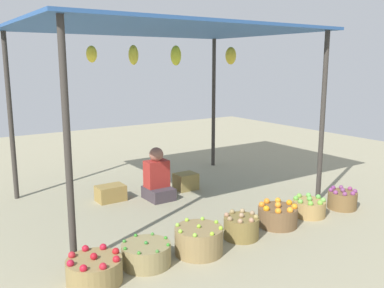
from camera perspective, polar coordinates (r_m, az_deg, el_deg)
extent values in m
plane|color=gray|center=(6.37, -3.48, -7.43)|extent=(14.00, 14.00, 0.00)
cylinder|color=#38332D|center=(4.18, -16.46, -0.41)|extent=(0.07, 0.07, 2.44)
cylinder|color=#38332D|center=(6.33, 17.21, 3.32)|extent=(0.07, 0.07, 2.44)
cylinder|color=#38332D|center=(6.67, -23.32, 3.29)|extent=(0.07, 0.07, 2.44)
cylinder|color=#38332D|center=(8.19, 2.93, 5.46)|extent=(0.07, 0.07, 2.44)
cube|color=#2F5896|center=(6.06, -3.76, 15.24)|extent=(3.98, 2.89, 0.04)
ellipsoid|color=yellow|center=(5.35, -13.41, 11.73)|extent=(0.13, 0.13, 0.20)
ellipsoid|color=yellow|center=(5.97, -7.91, 11.83)|extent=(0.14, 0.14, 0.27)
ellipsoid|color=yellow|center=(6.46, -2.19, 11.86)|extent=(0.16, 0.16, 0.30)
ellipsoid|color=yellow|center=(6.74, 5.26, 11.79)|extent=(0.17, 0.17, 0.27)
cube|color=#3F363C|center=(6.35, -4.54, -6.64)|extent=(0.36, 0.44, 0.18)
cube|color=maroon|center=(6.31, -4.80, -4.02)|extent=(0.34, 0.22, 0.40)
sphere|color=#945F4E|center=(6.24, -4.84, -1.41)|extent=(0.21, 0.21, 0.21)
cylinder|color=olive|center=(4.18, -13.04, -16.34)|extent=(0.52, 0.52, 0.23)
sphere|color=#AB151F|center=(4.11, -13.13, -14.57)|extent=(0.07, 0.07, 0.07)
sphere|color=#AC191C|center=(4.19, -10.26, -14.06)|extent=(0.07, 0.07, 0.07)
sphere|color=#B5192C|center=(4.30, -11.92, -13.46)|extent=(0.07, 0.07, 0.07)
sphere|color=#B41728|center=(4.30, -14.20, -13.53)|extent=(0.07, 0.07, 0.07)
sphere|color=#AF2129|center=(4.20, -15.93, -14.23)|extent=(0.07, 0.07, 0.07)
sphere|color=#AA172D|center=(4.05, -16.10, -15.23)|extent=(0.07, 0.07, 0.07)
sphere|color=red|center=(3.94, -14.46, -15.95)|extent=(0.07, 0.07, 0.07)
sphere|color=#B11B28|center=(3.93, -11.93, -15.88)|extent=(0.07, 0.07, 0.07)
sphere|color=red|center=(4.04, -10.19, -15.06)|extent=(0.07, 0.07, 0.07)
cylinder|color=#8C7C50|center=(4.42, -6.20, -14.60)|extent=(0.50, 0.50, 0.22)
sphere|color=#338632|center=(4.36, -6.24, -13.11)|extent=(0.04, 0.04, 0.04)
sphere|color=#358C25|center=(4.47, -3.58, -12.53)|extent=(0.04, 0.04, 0.04)
sphere|color=#418935|center=(4.57, -5.37, -12.01)|extent=(0.04, 0.04, 0.04)
sphere|color=#348D29|center=(4.55, -7.62, -12.13)|extent=(0.04, 0.04, 0.04)
sphere|color=#3A8A31|center=(4.43, -9.14, -12.84)|extent=(0.04, 0.04, 0.04)
sphere|color=#368928|center=(4.27, -9.03, -13.78)|extent=(0.04, 0.04, 0.04)
sphere|color=#3E892D|center=(4.17, -7.19, -14.40)|extent=(0.04, 0.04, 0.04)
sphere|color=#408031|center=(4.18, -4.72, -14.26)|extent=(0.04, 0.04, 0.04)
sphere|color=#318924|center=(4.31, -3.24, -13.45)|extent=(0.04, 0.04, 0.04)
cylinder|color=olive|center=(4.62, 0.93, -12.89)|extent=(0.52, 0.52, 0.29)
sphere|color=#8DBE32|center=(4.56, 0.93, -11.03)|extent=(0.04, 0.04, 0.04)
sphere|color=#83BD2F|center=(4.69, 3.31, -10.47)|extent=(0.04, 0.04, 0.04)
sphere|color=#8BC93E|center=(4.77, 1.43, -10.05)|extent=(0.04, 0.04, 0.04)
sphere|color=#95D034|center=(4.74, -0.71, -10.21)|extent=(0.04, 0.04, 0.04)
sphere|color=#8ECA40|center=(4.60, -1.97, -10.87)|extent=(0.04, 0.04, 0.04)
sphere|color=#90CA39|center=(4.44, -1.58, -11.72)|extent=(0.04, 0.04, 0.04)
sphere|color=#88CF3C|center=(4.35, 0.39, -12.22)|extent=(0.04, 0.04, 0.04)
sphere|color=#96C52D|center=(4.38, 2.72, -12.02)|extent=(0.04, 0.04, 0.04)
sphere|color=#95CA2E|center=(4.53, 3.90, -11.27)|extent=(0.04, 0.04, 0.04)
cylinder|color=olive|center=(5.02, 6.63, -11.16)|extent=(0.41, 0.41, 0.25)
sphere|color=#A28160|center=(4.97, 6.67, -9.56)|extent=(0.06, 0.06, 0.06)
sphere|color=#997E5D|center=(5.08, 8.14, -9.21)|extent=(0.06, 0.06, 0.06)
sphere|color=tan|center=(5.13, 6.82, -8.96)|extent=(0.06, 0.06, 0.06)
sphere|color=#978151|center=(5.09, 5.42, -9.09)|extent=(0.06, 0.06, 0.06)
sphere|color=#A37859|center=(4.98, 4.71, -9.52)|extent=(0.06, 0.06, 0.06)
sphere|color=#967A55|center=(4.87, 5.14, -10.04)|extent=(0.06, 0.06, 0.06)
sphere|color=#A67F5C|center=(4.81, 6.51, -10.32)|extent=(0.06, 0.06, 0.06)
sphere|color=#A87759|center=(4.85, 7.99, -10.18)|extent=(0.06, 0.06, 0.06)
sphere|color=#9C874D|center=(4.96, 8.64, -9.71)|extent=(0.06, 0.06, 0.06)
cylinder|color=brown|center=(5.45, 11.48, -9.56)|extent=(0.49, 0.49, 0.24)
sphere|color=orange|center=(5.40, 11.55, -8.06)|extent=(0.08, 0.08, 0.08)
sphere|color=orange|center=(5.54, 13.00, -7.71)|extent=(0.08, 0.08, 0.08)
sphere|color=orange|center=(5.59, 11.53, -7.48)|extent=(0.08, 0.08, 0.08)
sphere|color=orange|center=(5.53, 10.06, -7.61)|extent=(0.08, 0.08, 0.08)
sphere|color=orange|center=(5.40, 9.41, -8.06)|extent=(0.08, 0.08, 0.08)
sphere|color=orange|center=(5.26, 10.01, -8.58)|extent=(0.08, 0.08, 0.08)
sphere|color=orange|center=(5.21, 11.56, -8.85)|extent=(0.08, 0.08, 0.08)
sphere|color=orange|center=(5.27, 13.10, -8.69)|extent=(0.08, 0.08, 0.08)
sphere|color=orange|center=(5.41, 13.67, -8.21)|extent=(0.08, 0.08, 0.08)
cylinder|color=#A8864D|center=(5.89, 15.52, -8.33)|extent=(0.43, 0.43, 0.21)
sphere|color=#68B649|center=(5.85, 15.58, -7.12)|extent=(0.07, 0.07, 0.07)
sphere|color=#62AB49|center=(5.98, 16.68, -6.85)|extent=(0.07, 0.07, 0.07)
sphere|color=#67B44D|center=(6.02, 15.45, -6.67)|extent=(0.07, 0.07, 0.07)
sphere|color=#72AF40|center=(5.96, 14.28, -6.78)|extent=(0.07, 0.07, 0.07)
sphere|color=#66B43F|center=(5.84, 13.84, -7.14)|extent=(0.07, 0.07, 0.07)
sphere|color=#72B246|center=(5.72, 14.42, -7.54)|extent=(0.07, 0.07, 0.07)
sphere|color=#73BB40|center=(5.68, 15.72, -7.74)|extent=(0.07, 0.07, 0.07)
sphere|color=#74B63D|center=(5.74, 16.92, -7.60)|extent=(0.07, 0.07, 0.07)
sphere|color=#74B550|center=(5.87, 17.31, -7.23)|extent=(0.07, 0.07, 0.07)
cylinder|color=brown|center=(6.31, 19.62, -7.14)|extent=(0.40, 0.40, 0.24)
sphere|color=#763F71|center=(6.26, 19.71, -5.89)|extent=(0.06, 0.06, 0.06)
sphere|color=#893868|center=(6.39, 20.56, -5.67)|extent=(0.06, 0.06, 0.06)
sphere|color=#773D6B|center=(6.42, 19.49, -5.54)|extent=(0.06, 0.06, 0.06)
sphere|color=#763271|center=(6.36, 18.54, -5.63)|extent=(0.06, 0.06, 0.06)
sphere|color=#813977|center=(6.24, 18.25, -5.92)|extent=(0.06, 0.06, 0.06)
sphere|color=#893D77|center=(6.14, 18.81, -6.23)|extent=(0.06, 0.06, 0.06)
sphere|color=#7E3C6C|center=(6.11, 19.93, -6.38)|extent=(0.06, 0.06, 0.06)
sphere|color=#823A71|center=(6.18, 20.90, -6.27)|extent=(0.06, 0.06, 0.06)
sphere|color=#7A3C6F|center=(6.29, 21.15, -5.97)|extent=(0.06, 0.06, 0.06)
cube|color=olive|center=(6.37, -10.93, -6.53)|extent=(0.41, 0.29, 0.23)
cube|color=olive|center=(6.79, -0.85, -5.07)|extent=(0.34, 0.28, 0.26)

